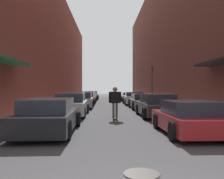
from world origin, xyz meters
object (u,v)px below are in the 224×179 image
Objects in this scene: parked_car_right_4 at (130,97)px; traffic_light at (152,81)px; parked_car_left_5 at (91,95)px; parked_car_left_4 at (89,97)px; parked_car_right_1 at (157,106)px; parked_car_right_3 at (134,98)px; parked_car_right_0 at (188,118)px; parked_car_left_3 at (86,98)px; parked_car_left_1 at (71,105)px; parked_car_left_0 at (49,116)px; skateboarder at (115,99)px; parked_car_left_2 at (81,100)px; parked_car_right_2 at (143,101)px; manhole_cover at (142,174)px.

traffic_light reaches higher than parked_car_right_4.
parked_car_left_4 is at bearing -90.52° from parked_car_left_5.
parked_car_right_1 is 1.02× the size of parked_car_right_3.
parked_car_right_1 reaches higher than parked_car_right_0.
parked_car_left_4 is 5.13m from parked_car_right_4.
parked_car_right_4 is (0.01, 16.41, -0.07)m from parked_car_right_1.
parked_car_right_4 is 1.03× the size of traffic_light.
parked_car_left_3 is 7.14m from traffic_light.
parked_car_left_1 is 1.20× the size of traffic_light.
skateboarder is (2.59, 3.91, 0.45)m from parked_car_left_0.
parked_car_right_2 is (5.06, -1.21, -0.04)m from parked_car_left_2.
parked_car_right_3 reaches higher than parked_car_left_4.
parked_car_left_2 is at bearing -139.41° from parked_car_right_3.
parked_car_right_0 is (5.03, -17.38, -0.06)m from parked_car_left_3.
parked_car_right_4 is (5.02, 9.55, -0.07)m from parked_car_left_2.
parked_car_left_2 is at bearing 111.91° from parked_car_right_0.
parked_car_right_3 is at bearing -8.52° from parked_car_left_3.
parked_car_left_0 is at bearing -123.51° from skateboarder.
parked_car_left_4 is 23.18m from parked_car_right_0.
parked_car_right_3 reaches higher than parked_car_right_0.
parked_car_right_4 reaches higher than manhole_cover.
parked_car_right_1 reaches higher than parked_car_left_5.
parked_car_left_2 is at bearing 107.65° from skateboarder.
parked_car_left_0 is at bearing -103.28° from parked_car_right_4.
parked_car_left_0 reaches higher than parked_car_right_4.
skateboarder is at bearing -83.73° from parked_car_left_5.
parked_car_right_2 reaches higher than parked_car_right_0.
parked_car_right_3 is at bearing -90.85° from parked_car_right_4.
parked_car_left_4 reaches higher than parked_car_right_4.
parked_car_left_4 is (-0.03, 16.24, -0.04)m from parked_car_left_1.
parked_car_right_0 is at bearing -68.09° from parked_car_left_2.
parked_car_left_0 is at bearing -113.30° from traffic_light.
skateboarder reaches higher than parked_car_left_0.
parked_car_left_4 is 1.00× the size of parked_car_right_3.
parked_car_left_1 is 1.15× the size of parked_car_left_3.
parked_car_left_2 reaches higher than parked_car_right_2.
skateboarder is at bearing 56.49° from parked_car_left_0.
parked_car_left_1 is at bearing -90.05° from parked_car_left_5.
parked_car_right_3 is at bearing -50.10° from parked_car_left_4.
parked_car_left_4 is 6.20× the size of manhole_cover.
parked_car_right_4 is (-0.04, 10.76, -0.03)m from parked_car_right_2.
parked_car_left_5 is 12.19m from parked_car_right_3.
parked_car_right_3 reaches higher than manhole_cover.
parked_car_right_4 is 26.12m from manhole_cover.
parked_car_left_3 is 21.64m from manhole_cover.
parked_car_right_1 reaches higher than parked_car_right_4.
parked_car_right_2 is at bearing -72.97° from parked_car_left_5.
skateboarder reaches higher than manhole_cover.
parked_car_left_3 reaches higher than parked_car_right_4.
parked_car_left_1 is 1.10× the size of parked_car_left_5.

